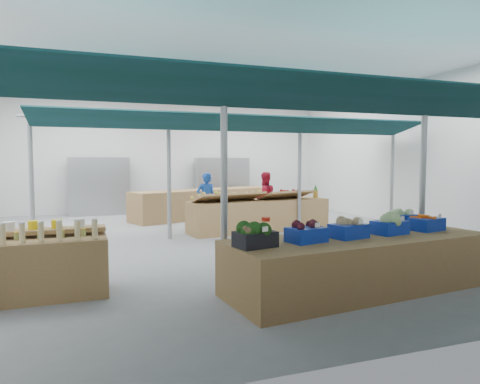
# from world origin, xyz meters

# --- Properties ---
(floor) EXTENTS (13.00, 13.00, 0.00)m
(floor) POSITION_xyz_m (0.00, 0.00, 0.00)
(floor) COLOR slate
(floor) RESTS_ON ground
(hall) EXTENTS (13.00, 13.00, 13.00)m
(hall) POSITION_xyz_m (0.00, 1.44, 2.65)
(hall) COLOR silver
(hall) RESTS_ON ground
(pole_grid) EXTENTS (10.00, 4.60, 3.00)m
(pole_grid) POSITION_xyz_m (0.75, -1.75, 1.81)
(pole_grid) COLOR gray
(pole_grid) RESTS_ON floor
(awnings) EXTENTS (9.50, 7.08, 0.30)m
(awnings) POSITION_xyz_m (0.75, -1.75, 2.78)
(awnings) COLOR #0A2D2B
(awnings) RESTS_ON pole_grid
(back_shelving_left) EXTENTS (2.00, 0.50, 2.00)m
(back_shelving_left) POSITION_xyz_m (-2.50, 6.00, 1.00)
(back_shelving_left) COLOR #B23F33
(back_shelving_left) RESTS_ON floor
(back_shelving_right) EXTENTS (2.00, 0.50, 2.00)m
(back_shelving_right) POSITION_xyz_m (2.00, 6.00, 1.00)
(back_shelving_right) COLOR #B23F33
(back_shelving_right) RESTS_ON floor
(bottle_shelf) EXTENTS (1.84, 1.15, 1.09)m
(bottle_shelf) POSITION_xyz_m (-3.50, -3.38, 0.44)
(bottle_shelf) COLOR brown
(bottle_shelf) RESTS_ON floor
(veg_counter) EXTENTS (4.14, 1.78, 0.78)m
(veg_counter) POSITION_xyz_m (0.90, -4.56, 0.39)
(veg_counter) COLOR brown
(veg_counter) RESTS_ON floor
(fruit_counter) EXTENTS (3.99, 1.37, 0.84)m
(fruit_counter) POSITION_xyz_m (1.51, 0.90, 0.42)
(fruit_counter) COLOR brown
(fruit_counter) RESTS_ON floor
(far_counter) EXTENTS (5.29, 2.91, 0.95)m
(far_counter) POSITION_xyz_m (0.87, 4.16, 0.47)
(far_counter) COLOR brown
(far_counter) RESTS_ON floor
(crate_stack) EXTENTS (0.56, 0.46, 0.58)m
(crate_stack) POSITION_xyz_m (3.73, -3.92, 0.29)
(crate_stack) COLOR #0E2C9B
(crate_stack) RESTS_ON floor
(vendor_left) EXTENTS (0.61, 0.44, 1.56)m
(vendor_left) POSITION_xyz_m (0.31, 2.00, 0.78)
(vendor_left) COLOR #1A48AA
(vendor_left) RESTS_ON floor
(vendor_right) EXTENTS (0.82, 0.67, 1.56)m
(vendor_right) POSITION_xyz_m (2.11, 2.00, 0.78)
(vendor_right) COLOR #B81630
(vendor_right) RESTS_ON floor
(crate_broccoli) EXTENTS (0.57, 0.45, 0.35)m
(crate_broccoli) POSITION_xyz_m (-0.82, -4.75, 0.94)
(crate_broccoli) COLOR black
(crate_broccoli) RESTS_ON veg_counter
(crate_beets) EXTENTS (0.57, 0.45, 0.29)m
(crate_beets) POSITION_xyz_m (-0.04, -4.67, 0.91)
(crate_beets) COLOR #0E2C9B
(crate_beets) RESTS_ON veg_counter
(crate_celeriac) EXTENTS (0.57, 0.45, 0.31)m
(crate_celeriac) POSITION_xyz_m (0.67, -4.59, 0.92)
(crate_celeriac) COLOR #0E2C9B
(crate_celeriac) RESTS_ON veg_counter
(crate_cabbage) EXTENTS (0.57, 0.45, 0.35)m
(crate_cabbage) POSITION_xyz_m (1.45, -4.50, 0.94)
(crate_cabbage) COLOR #0E2C9B
(crate_cabbage) RESTS_ON veg_counter
(crate_carrots) EXTENTS (0.57, 0.45, 0.29)m
(crate_carrots) POSITION_xyz_m (2.23, -4.41, 0.89)
(crate_carrots) COLOR #0E2C9B
(crate_carrots) RESTS_ON veg_counter
(sparrow) EXTENTS (0.12, 0.09, 0.11)m
(sparrow) POSITION_xyz_m (-0.98, -4.91, 1.03)
(sparrow) COLOR brown
(sparrow) RESTS_ON crate_broccoli
(pole_ribbon) EXTENTS (0.12, 0.12, 0.28)m
(pole_ribbon) POSITION_xyz_m (-0.59, -4.55, 1.08)
(pole_ribbon) COLOR red
(pole_ribbon) RESTS_ON pole_grid
(apple_heap_yellow) EXTENTS (2.01, 1.11, 0.27)m
(apple_heap_yellow) POSITION_xyz_m (0.60, 0.70, 1.00)
(apple_heap_yellow) COLOR #997247
(apple_heap_yellow) RESTS_ON fruit_counter
(apple_heap_red) EXTENTS (1.62, 1.02, 0.27)m
(apple_heap_red) POSITION_xyz_m (2.31, 0.90, 1.00)
(apple_heap_red) COLOR #997247
(apple_heap_red) RESTS_ON fruit_counter
(pineapple) EXTENTS (0.14, 0.14, 0.39)m
(pineapple) POSITION_xyz_m (3.28, 1.01, 1.02)
(pineapple) COLOR #8C6019
(pineapple) RESTS_ON fruit_counter
(crate_extra) EXTENTS (0.50, 0.40, 0.32)m
(crate_extra) POSITION_xyz_m (2.17, -3.91, 0.93)
(crate_extra) COLOR #0E2C9B
(crate_extra) RESTS_ON veg_counter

